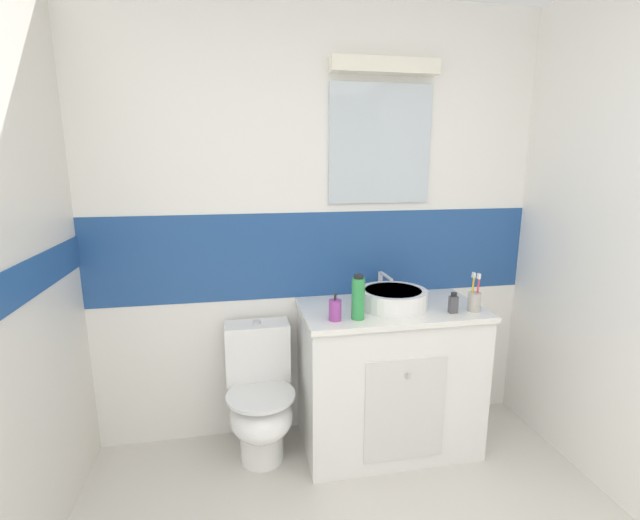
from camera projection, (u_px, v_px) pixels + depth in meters
The scene contains 8 objects.
wall_back_tiled at pixel (319, 226), 2.62m from camera, with size 3.20×0.20×2.50m.
vanity_cabinet at pixel (388, 376), 2.56m from camera, with size 0.99×0.56×0.85m.
sink_basin at pixel (393, 298), 2.44m from camera, with size 0.38×0.42×0.16m.
toilet at pixel (260, 398), 2.46m from camera, with size 0.37×0.50×0.76m.
toothbrush_cup at pixel (474, 300), 2.37m from camera, with size 0.07×0.07×0.21m.
soap_dispenser at pixel (336, 310), 2.24m from camera, with size 0.06×0.06×0.15m.
perfume_flask_small at pixel (453, 303), 2.34m from camera, with size 0.04×0.03×0.11m.
shampoo_bottle_tall at pixel (358, 298), 2.24m from camera, with size 0.07×0.07×0.23m.
Camera 1 is at (-0.48, -0.10, 1.63)m, focal length 24.96 mm.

